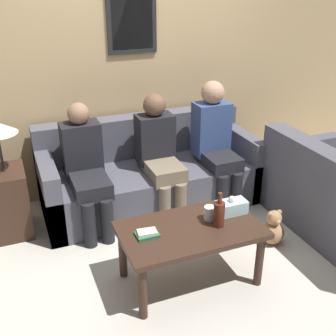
{
  "coord_description": "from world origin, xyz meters",
  "views": [
    {
      "loc": [
        -1.23,
        -3.02,
        2.11
      ],
      "look_at": [
        -0.07,
        -0.14,
        0.66
      ],
      "focal_mm": 45.0,
      "sensor_mm": 36.0,
      "label": 1
    }
  ],
  "objects_px": {
    "couch_main": "(150,175)",
    "person_middle": "(159,151)",
    "coffee_table": "(191,235)",
    "teddy_bear": "(273,229)",
    "drinking_glass": "(210,213)",
    "person_left": "(86,165)",
    "wine_bottle": "(219,213)",
    "person_right": "(216,139)"
  },
  "relations": [
    {
      "from": "drinking_glass",
      "to": "person_middle",
      "type": "distance_m",
      "value": 1.02
    },
    {
      "from": "drinking_glass",
      "to": "teddy_bear",
      "type": "xyz_separation_m",
      "value": [
        0.68,
        0.12,
        -0.38
      ]
    },
    {
      "from": "person_left",
      "to": "drinking_glass",
      "type": "bearing_deg",
      "value": -55.59
    },
    {
      "from": "wine_bottle",
      "to": "person_right",
      "type": "height_order",
      "value": "person_right"
    },
    {
      "from": "coffee_table",
      "to": "person_middle",
      "type": "relative_size",
      "value": 0.91
    },
    {
      "from": "coffee_table",
      "to": "person_middle",
      "type": "bearing_deg",
      "value": 80.96
    },
    {
      "from": "couch_main",
      "to": "person_right",
      "type": "bearing_deg",
      "value": -16.92
    },
    {
      "from": "person_left",
      "to": "teddy_bear",
      "type": "height_order",
      "value": "person_left"
    },
    {
      "from": "couch_main",
      "to": "wine_bottle",
      "type": "distance_m",
      "value": 1.33
    },
    {
      "from": "coffee_table",
      "to": "drinking_glass",
      "type": "xyz_separation_m",
      "value": [
        0.17,
        0.05,
        0.12
      ]
    },
    {
      "from": "drinking_glass",
      "to": "person_left",
      "type": "height_order",
      "value": "person_left"
    },
    {
      "from": "teddy_bear",
      "to": "person_right",
      "type": "bearing_deg",
      "value": 96.61
    },
    {
      "from": "person_right",
      "to": "coffee_table",
      "type": "bearing_deg",
      "value": -125.15
    },
    {
      "from": "coffee_table",
      "to": "teddy_bear",
      "type": "distance_m",
      "value": 0.91
    },
    {
      "from": "person_middle",
      "to": "person_right",
      "type": "xyz_separation_m",
      "value": [
        0.58,
        -0.01,
        0.04
      ]
    },
    {
      "from": "coffee_table",
      "to": "person_left",
      "type": "distance_m",
      "value": 1.2
    },
    {
      "from": "drinking_glass",
      "to": "couch_main",
      "type": "bearing_deg",
      "value": 92.02
    },
    {
      "from": "coffee_table",
      "to": "teddy_bear",
      "type": "relative_size",
      "value": 3.24
    },
    {
      "from": "coffee_table",
      "to": "person_right",
      "type": "relative_size",
      "value": 0.85
    },
    {
      "from": "drinking_glass",
      "to": "coffee_table",
      "type": "bearing_deg",
      "value": -163.47
    },
    {
      "from": "wine_bottle",
      "to": "drinking_glass",
      "type": "xyz_separation_m",
      "value": [
        -0.02,
        0.1,
        -0.05
      ]
    },
    {
      "from": "couch_main",
      "to": "person_right",
      "type": "height_order",
      "value": "person_right"
    },
    {
      "from": "drinking_glass",
      "to": "person_left",
      "type": "distance_m",
      "value": 1.23
    },
    {
      "from": "couch_main",
      "to": "coffee_table",
      "type": "xyz_separation_m",
      "value": [
        -0.13,
        -1.25,
        0.11
      ]
    },
    {
      "from": "teddy_bear",
      "to": "drinking_glass",
      "type": "bearing_deg",
      "value": -170.02
    },
    {
      "from": "coffee_table",
      "to": "person_middle",
      "type": "xyz_separation_m",
      "value": [
        0.17,
        1.07,
        0.21
      ]
    },
    {
      "from": "coffee_table",
      "to": "drinking_glass",
      "type": "bearing_deg",
      "value": 16.53
    },
    {
      "from": "couch_main",
      "to": "wine_bottle",
      "type": "height_order",
      "value": "couch_main"
    },
    {
      "from": "couch_main",
      "to": "person_middle",
      "type": "relative_size",
      "value": 1.87
    },
    {
      "from": "coffee_table",
      "to": "person_right",
      "type": "bearing_deg",
      "value": 54.85
    },
    {
      "from": "person_middle",
      "to": "teddy_bear",
      "type": "relative_size",
      "value": 3.57
    },
    {
      "from": "couch_main",
      "to": "wine_bottle",
      "type": "bearing_deg",
      "value": -87.19
    },
    {
      "from": "person_left",
      "to": "coffee_table",
      "type": "bearing_deg",
      "value": -63.96
    },
    {
      "from": "coffee_table",
      "to": "drinking_glass",
      "type": "relative_size",
      "value": 9.7
    },
    {
      "from": "coffee_table",
      "to": "person_left",
      "type": "relative_size",
      "value": 0.92
    },
    {
      "from": "wine_bottle",
      "to": "drinking_glass",
      "type": "distance_m",
      "value": 0.11
    },
    {
      "from": "coffee_table",
      "to": "wine_bottle",
      "type": "height_order",
      "value": "wine_bottle"
    },
    {
      "from": "person_right",
      "to": "teddy_bear",
      "type": "bearing_deg",
      "value": -83.39
    },
    {
      "from": "teddy_bear",
      "to": "coffee_table",
      "type": "bearing_deg",
      "value": -168.66
    },
    {
      "from": "wine_bottle",
      "to": "person_right",
      "type": "relative_size",
      "value": 0.22
    },
    {
      "from": "couch_main",
      "to": "person_middle",
      "type": "bearing_deg",
      "value": -77.65
    },
    {
      "from": "person_middle",
      "to": "person_right",
      "type": "height_order",
      "value": "person_right"
    }
  ]
}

